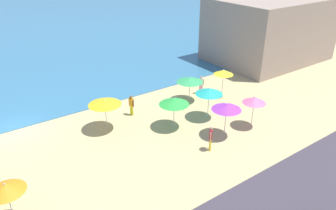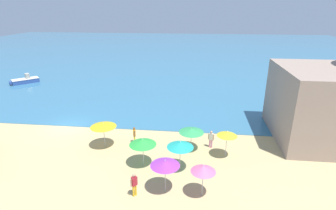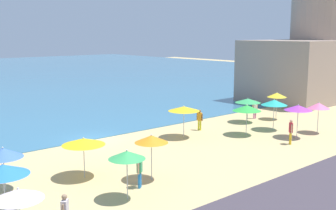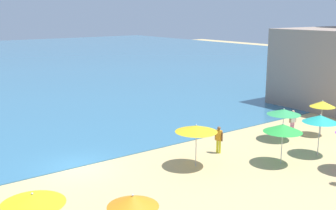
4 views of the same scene
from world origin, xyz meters
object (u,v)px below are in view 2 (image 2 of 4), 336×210
(beach_umbrella_5, at_px, (180,145))
(beach_umbrella_13, at_px, (227,134))
(beach_umbrella_2, at_px, (143,142))
(bather_1, at_px, (211,138))
(skiff_nearshore, at_px, (25,80))
(beach_umbrella_11, at_px, (103,125))
(bather_2, at_px, (134,134))
(beach_umbrella_12, at_px, (165,163))
(beach_umbrella_9, at_px, (203,169))
(bather_0, at_px, (134,183))
(beach_umbrella_14, at_px, (191,130))

(beach_umbrella_5, xyz_separation_m, beach_umbrella_13, (3.87, 2.41, -0.02))
(beach_umbrella_2, distance_m, beach_umbrella_5, 3.11)
(bather_1, xyz_separation_m, skiff_nearshore, (-31.16, 18.98, -0.46))
(beach_umbrella_2, height_order, beach_umbrella_11, beach_umbrella_11)
(beach_umbrella_11, distance_m, bather_2, 3.10)
(bather_1, relative_size, skiff_nearshore, 0.41)
(skiff_nearshore, bearing_deg, beach_umbrella_12, -42.84)
(beach_umbrella_2, relative_size, bather_2, 1.43)
(beach_umbrella_5, height_order, beach_umbrella_13, beach_umbrella_5)
(bather_2, xyz_separation_m, skiff_nearshore, (-23.86, 18.97, -0.46))
(beach_umbrella_11, height_order, bather_1, beach_umbrella_11)
(beach_umbrella_2, distance_m, skiff_nearshore, 34.02)
(bather_2, bearing_deg, beach_umbrella_13, -10.10)
(beach_umbrella_9, xyz_separation_m, bather_0, (-4.69, -0.55, -1.19))
(beach_umbrella_5, relative_size, beach_umbrella_11, 1.04)
(beach_umbrella_11, xyz_separation_m, beach_umbrella_14, (8.12, 0.33, -0.27))
(bather_1, bearing_deg, skiff_nearshore, 148.65)
(beach_umbrella_5, bearing_deg, bather_0, -129.83)
(beach_umbrella_9, relative_size, beach_umbrella_14, 1.11)
(beach_umbrella_5, relative_size, bather_1, 1.51)
(beach_umbrella_12, distance_m, bather_0, 2.56)
(beach_umbrella_5, distance_m, beach_umbrella_11, 7.91)
(beach_umbrella_9, height_order, bather_0, beach_umbrella_9)
(beach_umbrella_2, height_order, bather_0, beach_umbrella_2)
(beach_umbrella_2, relative_size, bather_1, 1.43)
(skiff_nearshore, bearing_deg, bather_0, -45.89)
(beach_umbrella_9, bearing_deg, bather_2, 133.04)
(beach_umbrella_12, bearing_deg, beach_umbrella_5, 72.52)
(bather_0, bearing_deg, beach_umbrella_13, 41.03)
(bather_2, bearing_deg, beach_umbrella_5, -40.09)
(bather_0, xyz_separation_m, bather_1, (5.57, 7.42, -0.06))
(bather_2, bearing_deg, skiff_nearshore, 141.52)
(beach_umbrella_11, bearing_deg, bather_1, 5.27)
(bather_0, distance_m, bather_2, 7.64)
(beach_umbrella_5, distance_m, beach_umbrella_12, 2.88)
(beach_umbrella_2, distance_m, bather_2, 4.08)
(beach_umbrella_11, bearing_deg, bather_0, -55.93)
(bather_1, distance_m, bather_2, 7.30)
(beach_umbrella_2, relative_size, skiff_nearshore, 0.58)
(beach_umbrella_11, distance_m, skiff_nearshore, 29.12)
(beach_umbrella_9, relative_size, beach_umbrella_11, 1.01)
(beach_umbrella_11, xyz_separation_m, skiff_nearshore, (-21.19, 19.90, -1.74))
(beach_umbrella_11, relative_size, skiff_nearshore, 0.59)
(beach_umbrella_2, relative_size, bather_0, 1.35)
(bather_1, bearing_deg, beach_umbrella_9, -97.23)
(skiff_nearshore, bearing_deg, beach_umbrella_13, -32.31)
(beach_umbrella_5, height_order, bather_0, beach_umbrella_5)
(bather_1, relative_size, bather_2, 1.00)
(beach_umbrella_14, distance_m, bather_1, 2.18)
(beach_umbrella_13, bearing_deg, beach_umbrella_9, -111.42)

